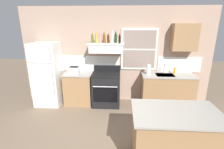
# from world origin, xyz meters

# --- Properties ---
(back_wall) EXTENTS (5.40, 0.11, 2.70)m
(back_wall) POSITION_xyz_m (0.03, 2.23, 1.35)
(back_wall) COLOR tan
(back_wall) RESTS_ON ground_plane
(refrigerator) EXTENTS (0.70, 0.72, 1.76)m
(refrigerator) POSITION_xyz_m (-1.90, 1.84, 0.88)
(refrigerator) COLOR white
(refrigerator) RESTS_ON ground_plane
(counter_left_of_stove) EXTENTS (0.79, 0.63, 0.91)m
(counter_left_of_stove) POSITION_xyz_m (-1.05, 1.90, 0.46)
(counter_left_of_stove) COLOR #9E754C
(counter_left_of_stove) RESTS_ON ground_plane
(toaster) EXTENTS (0.30, 0.20, 0.19)m
(toaster) POSITION_xyz_m (-1.14, 1.86, 1.01)
(toaster) COLOR silver
(toaster) RESTS_ON counter_left_of_stove
(stove_range) EXTENTS (0.76, 0.69, 1.09)m
(stove_range) POSITION_xyz_m (-0.25, 1.86, 0.46)
(stove_range) COLOR black
(stove_range) RESTS_ON ground_plane
(range_hood_shelf) EXTENTS (0.96, 0.52, 0.24)m
(range_hood_shelf) POSITION_xyz_m (-0.25, 1.96, 1.62)
(range_hood_shelf) COLOR white
(bottle_olive_oil_square) EXTENTS (0.06, 0.06, 0.26)m
(bottle_olive_oil_square) POSITION_xyz_m (-0.61, 1.92, 1.86)
(bottle_olive_oil_square) COLOR #4C601E
(bottle_olive_oil_square) RESTS_ON range_hood_shelf
(bottle_champagne_gold_foil) EXTENTS (0.08, 0.08, 0.30)m
(bottle_champagne_gold_foil) POSITION_xyz_m (-0.50, 1.92, 1.87)
(bottle_champagne_gold_foil) COLOR #B29333
(bottle_champagne_gold_foil) RESTS_ON range_hood_shelf
(bottle_rose_pink) EXTENTS (0.07, 0.07, 0.27)m
(bottle_rose_pink) POSITION_xyz_m (-0.40, 1.90, 1.86)
(bottle_rose_pink) COLOR #C67F84
(bottle_rose_pink) RESTS_ON range_hood_shelf
(bottle_amber_wine) EXTENTS (0.07, 0.07, 0.28)m
(bottle_amber_wine) POSITION_xyz_m (-0.31, 1.98, 1.86)
(bottle_amber_wine) COLOR brown
(bottle_amber_wine) RESTS_ON range_hood_shelf
(bottle_brown_stout) EXTENTS (0.06, 0.06, 0.25)m
(bottle_brown_stout) POSITION_xyz_m (-0.20, 1.97, 1.85)
(bottle_brown_stout) COLOR #381E0F
(bottle_brown_stout) RESTS_ON range_hood_shelf
(bottle_clear_tall) EXTENTS (0.06, 0.06, 0.33)m
(bottle_clear_tall) POSITION_xyz_m (-0.09, 1.94, 1.88)
(bottle_clear_tall) COLOR silver
(bottle_clear_tall) RESTS_ON range_hood_shelf
(bottle_dark_green_wine) EXTENTS (0.07, 0.07, 0.29)m
(bottle_dark_green_wine) POSITION_xyz_m (-0.00, 2.01, 1.87)
(bottle_dark_green_wine) COLOR #143819
(bottle_dark_green_wine) RESTS_ON range_hood_shelf
(bottle_balsamic_dark) EXTENTS (0.06, 0.06, 0.25)m
(bottle_balsamic_dark) POSITION_xyz_m (0.10, 1.91, 1.85)
(bottle_balsamic_dark) COLOR black
(bottle_balsamic_dark) RESTS_ON range_hood_shelf
(counter_right_with_sink) EXTENTS (1.43, 0.63, 0.91)m
(counter_right_with_sink) POSITION_xyz_m (1.45, 1.90, 0.46)
(counter_right_with_sink) COLOR #9E754C
(counter_right_with_sink) RESTS_ON ground_plane
(sink_faucet) EXTENTS (0.03, 0.17, 0.28)m
(sink_faucet) POSITION_xyz_m (1.35, 2.00, 1.08)
(sink_faucet) COLOR silver
(sink_faucet) RESTS_ON counter_right_with_sink
(paper_towel_roll) EXTENTS (0.11, 0.11, 0.27)m
(paper_towel_roll) POSITION_xyz_m (0.91, 1.90, 1.04)
(paper_towel_roll) COLOR white
(paper_towel_roll) RESTS_ON counter_right_with_sink
(dish_soap_bottle) EXTENTS (0.06, 0.06, 0.18)m
(dish_soap_bottle) POSITION_xyz_m (1.63, 2.00, 1.00)
(dish_soap_bottle) COLOR orange
(dish_soap_bottle) RESTS_ON counter_right_with_sink
(kitchen_island) EXTENTS (1.40, 0.90, 0.91)m
(kitchen_island) POSITION_xyz_m (1.06, -0.14, 0.46)
(kitchen_island) COLOR #9E754C
(kitchen_island) RESTS_ON ground_plane
(upper_cabinet_right) EXTENTS (0.64, 0.32, 0.70)m
(upper_cabinet_right) POSITION_xyz_m (1.80, 2.04, 1.90)
(upper_cabinet_right) COLOR #9E754C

